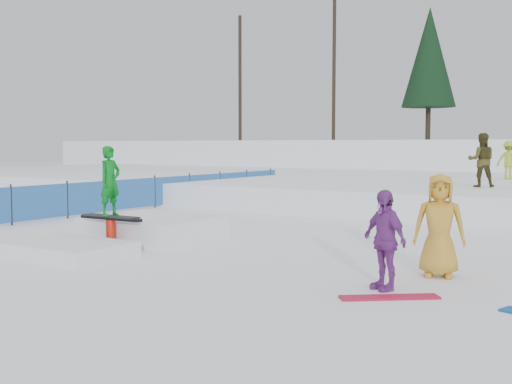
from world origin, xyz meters
The scene contains 10 objects.
ground centered at (0.00, 0.00, 0.00)m, with size 120.00×120.00×0.00m, color white.
snow_berm centered at (0.00, 30.00, 1.20)m, with size 60.00×14.00×2.40m, color white.
snow_midrise centered at (0.00, 16.00, 0.40)m, with size 50.00×18.00×0.80m, color white.
safety_fence centered at (-6.50, 6.60, 0.55)m, with size 0.05×16.00×1.10m.
walker_olive centered at (3.22, 11.02, 1.65)m, with size 0.83×0.65×1.71m, color #3C3516.
walker_ygreen centered at (3.03, 16.30, 1.55)m, with size 0.97×0.56×1.50m, color #99B922.
spectator_purple centered at (4.64, -0.99, 0.74)m, with size 0.87×0.36×1.49m, color #7D328E.
spectator_yellow centered at (5.05, 0.38, 0.84)m, with size 0.82×0.53×1.68m, color gold.
loose_board_red centered at (4.91, -1.46, 0.01)m, with size 1.40×0.28×0.03m, color #A71131.
jib_rail_feature centered at (-1.49, 0.13, 0.30)m, with size 2.60×4.40×2.11m.
Camera 1 is at (8.06, -9.91, 2.15)m, focal length 45.00 mm.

